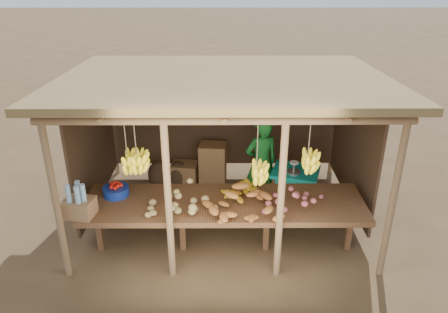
{
  "coord_description": "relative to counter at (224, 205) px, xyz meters",
  "views": [
    {
      "loc": [
        -0.03,
        -6.18,
        3.94
      ],
      "look_at": [
        0.0,
        0.0,
        1.05
      ],
      "focal_mm": 35.0,
      "sensor_mm": 36.0,
      "label": 1
    }
  ],
  "objects": [
    {
      "name": "stall_structure",
      "position": [
        -0.02,
        0.85,
        1.17
      ],
      "size": [
        4.7,
        3.5,
        2.43
      ],
      "color": "#926F4B",
      "rests_on": "ground"
    },
    {
      "name": "onion_heap",
      "position": [
        0.95,
        -0.07,
        0.24
      ],
      "size": [
        0.99,
        0.71,
        0.36
      ],
      "primitive_type": null,
      "rotation": [
        0.0,
        0.0,
        0.2
      ],
      "color": "#BA5A5E",
      "rests_on": "counter"
    },
    {
      "name": "carton_stack",
      "position": [
        -0.38,
        2.02,
        -0.4
      ],
      "size": [
        1.06,
        0.45,
        0.77
      ],
      "color": "olive",
      "rests_on": "ground"
    },
    {
      "name": "tarp_crate",
      "position": [
        1.18,
        1.19,
        -0.37
      ],
      "size": [
        0.91,
        0.84,
        0.89
      ],
      "color": "brown",
      "rests_on": "ground"
    },
    {
      "name": "tomato_basin",
      "position": [
        -1.54,
        0.19,
        0.14
      ],
      "size": [
        0.37,
        0.37,
        0.19
      ],
      "rotation": [
        0.0,
        0.0,
        0.38
      ],
      "color": "navy",
      "rests_on": "counter"
    },
    {
      "name": "ground",
      "position": [
        -0.0,
        0.95,
        -0.74
      ],
      "size": [
        60.0,
        60.0,
        0.0
      ],
      "primitive_type": "plane",
      "color": "brown",
      "rests_on": "ground"
    },
    {
      "name": "counter",
      "position": [
        0.0,
        0.0,
        0.0
      ],
      "size": [
        3.9,
        1.05,
        0.8
      ],
      "color": "brown",
      "rests_on": "ground"
    },
    {
      "name": "banana_pile",
      "position": [
        0.24,
        0.05,
        0.23
      ],
      "size": [
        0.53,
        0.33,
        0.34
      ],
      "primitive_type": null,
      "rotation": [
        0.0,
        0.0,
        0.04
      ],
      "color": "gold",
      "rests_on": "counter"
    },
    {
      "name": "bottle_box",
      "position": [
        -1.9,
        -0.34,
        0.24
      ],
      "size": [
        0.43,
        0.36,
        0.48
      ],
      "color": "olive",
      "rests_on": "counter"
    },
    {
      "name": "vendor",
      "position": [
        0.62,
        1.28,
        0.04
      ],
      "size": [
        0.66,
        0.54,
        1.56
      ],
      "primitive_type": "imported",
      "rotation": [
        0.0,
        0.0,
        3.47
      ],
      "color": "#176824",
      "rests_on": "ground"
    },
    {
      "name": "sweet_potato_heap",
      "position": [
        0.24,
        -0.29,
        0.24
      ],
      "size": [
        1.15,
        0.79,
        0.36
      ],
      "primitive_type": null,
      "rotation": [
        0.0,
        0.0,
        0.15
      ],
      "color": "#AA652B",
      "rests_on": "counter"
    },
    {
      "name": "potato_heap",
      "position": [
        -0.54,
        -0.17,
        0.24
      ],
      "size": [
        1.03,
        0.78,
        0.36
      ],
      "primitive_type": null,
      "rotation": [
        0.0,
        0.0,
        -0.28
      ],
      "color": "tan",
      "rests_on": "counter"
    },
    {
      "name": "burlap_sacks",
      "position": [
        -1.03,
        1.99,
        -0.51
      ],
      "size": [
        0.76,
        0.4,
        0.54
      ],
      "color": "#463020",
      "rests_on": "ground"
    }
  ]
}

